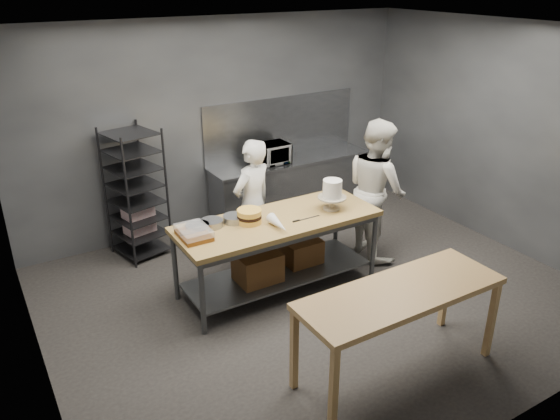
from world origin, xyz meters
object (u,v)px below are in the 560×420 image
at_px(chef_right, 376,189).
at_px(frosted_cake_stand, 332,191).
at_px(near_counter, 401,298).
at_px(layer_cake, 249,216).
at_px(work_table, 277,245).
at_px(chef_behind, 252,205).
at_px(speed_rack, 136,195).
at_px(microwave, 270,154).

height_order(chef_right, frosted_cake_stand, chef_right).
distance_m(near_counter, layer_cake, 2.02).
height_order(work_table, chef_behind, chef_behind).
relative_size(speed_rack, frosted_cake_stand, 4.74).
bearing_deg(layer_cake, chef_behind, 59.27).
height_order(near_counter, microwave, microwave).
bearing_deg(microwave, layer_cake, -126.39).
relative_size(speed_rack, chef_behind, 1.03).
bearing_deg(work_table, microwave, 62.18).
relative_size(frosted_cake_stand, layer_cake, 1.33).
distance_m(work_table, frosted_cake_stand, 0.91).
relative_size(speed_rack, microwave, 3.23).
distance_m(chef_right, layer_cake, 1.91).
relative_size(microwave, layer_cake, 1.95).
distance_m(microwave, frosted_cake_stand, 1.91).
relative_size(work_table, chef_right, 1.29).
bearing_deg(layer_cake, speed_rack, 115.98).
height_order(work_table, layer_cake, layer_cake).
distance_m(work_table, chef_right, 1.62).
bearing_deg(work_table, near_counter, -84.09).
xyz_separation_m(chef_behind, chef_right, (1.55, -0.54, 0.08)).
bearing_deg(frosted_cake_stand, chef_behind, 131.57).
bearing_deg(frosted_cake_stand, near_counter, -105.91).
distance_m(microwave, layer_cake, 2.15).
height_order(near_counter, chef_right, chef_right).
distance_m(chef_behind, layer_cake, 0.71).
relative_size(near_counter, chef_behind, 1.18).
bearing_deg(near_counter, microwave, 78.36).
xyz_separation_m(near_counter, layer_cake, (-0.52, 1.94, 0.19)).
relative_size(speed_rack, layer_cake, 6.29).
bearing_deg(chef_right, work_table, 103.98).
bearing_deg(frosted_cake_stand, layer_cake, 170.93).
bearing_deg(chef_behind, layer_cake, 40.79).
height_order(speed_rack, layer_cake, speed_rack).
distance_m(work_table, chef_behind, 0.72).
xyz_separation_m(work_table, near_counter, (0.19, -1.87, 0.24)).
distance_m(speed_rack, chef_right, 3.14).
xyz_separation_m(chef_right, microwave, (-0.63, 1.67, 0.12)).
bearing_deg(chef_right, microwave, 29.99).
height_order(near_counter, speed_rack, speed_rack).
distance_m(near_counter, microwave, 3.76).
xyz_separation_m(near_counter, chef_behind, (-0.17, 2.53, 0.03)).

